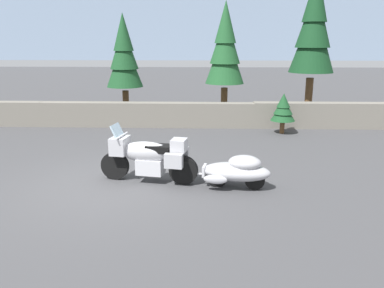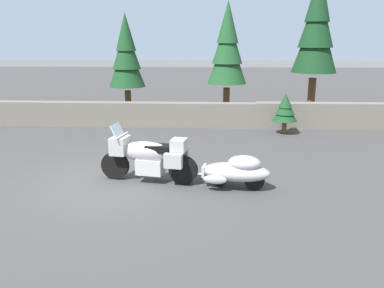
{
  "view_description": "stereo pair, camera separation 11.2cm",
  "coord_description": "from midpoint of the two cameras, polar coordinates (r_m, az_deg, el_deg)",
  "views": [
    {
      "loc": [
        2.22,
        -8.41,
        3.19
      ],
      "look_at": [
        1.91,
        0.47,
        0.85
      ],
      "focal_mm": 37.09,
      "sensor_mm": 36.0,
      "label": 1
    },
    {
      "loc": [
        2.33,
        -8.4,
        3.19
      ],
      "look_at": [
        1.91,
        0.47,
        0.85
      ],
      "focal_mm": 37.09,
      "sensor_mm": 36.0,
      "label": 2
    }
  ],
  "objects": [
    {
      "name": "pine_tree_far_right",
      "position": [
        16.13,
        -9.97,
        12.58
      ],
      "size": [
        1.43,
        1.43,
        4.21
      ],
      "color": "brown",
      "rests_on": "ground"
    },
    {
      "name": "ground_plane",
      "position": [
        9.27,
        -12.39,
        -5.72
      ],
      "size": [
        80.0,
        80.0,
        0.0
      ],
      "primitive_type": "plane",
      "color": "#424244"
    },
    {
      "name": "stone_guard_wall",
      "position": [
        15.01,
        -5.55,
        4.24
      ],
      "size": [
        24.0,
        0.51,
        0.95
      ],
      "color": "slate",
      "rests_on": "ground"
    },
    {
      "name": "pine_tree_tall",
      "position": [
        16.89,
        16.93,
        15.8
      ],
      "size": [
        1.77,
        1.77,
        5.87
      ],
      "color": "brown",
      "rests_on": "ground"
    },
    {
      "name": "distant_ridgeline",
      "position": [
        104.72,
        0.81,
        17.39
      ],
      "size": [
        240.0,
        80.0,
        16.0
      ],
      "primitive_type": "cube",
      "color": "#7F93AD",
      "rests_on": "ground"
    },
    {
      "name": "pine_sapling_near",
      "position": [
        14.13,
        12.76,
        4.99
      ],
      "size": [
        0.85,
        0.85,
        1.41
      ],
      "color": "brown",
      "rests_on": "ground"
    },
    {
      "name": "pine_tree_secondary",
      "position": [
        15.83,
        4.59,
        13.72
      ],
      "size": [
        1.52,
        1.52,
        4.65
      ],
      "color": "brown",
      "rests_on": "ground"
    },
    {
      "name": "car_shaped_trailer",
      "position": [
        8.77,
        6.07,
        -3.79
      ],
      "size": [
        2.23,
        0.96,
        0.76
      ],
      "color": "black",
      "rests_on": "ground"
    },
    {
      "name": "touring_motorcycle",
      "position": [
        9.12,
        -6.7,
        -1.69
      ],
      "size": [
        2.3,
        0.98,
        1.33
      ],
      "color": "black",
      "rests_on": "ground"
    }
  ]
}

